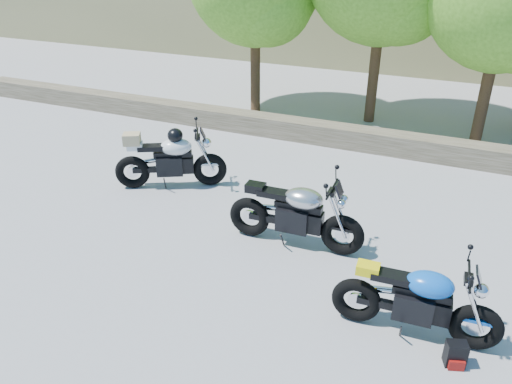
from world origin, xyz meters
TOP-DOWN VIEW (x-y plane):
  - ground at (0.00, 0.00)m, footprint 90.00×90.00m
  - stone_wall at (0.00, 5.50)m, footprint 22.00×0.55m
  - silver_bike at (0.98, 0.83)m, footprint 2.33×0.74m
  - white_bike at (-2.09, 1.89)m, footprint 2.09×1.23m
  - blue_bike at (3.10, -0.56)m, footprint 2.15×0.68m
  - backpack at (3.65, -0.91)m, footprint 0.28×0.26m

SIDE VIEW (x-z plane):
  - ground at x=0.00m, z-range 0.00..0.00m
  - backpack at x=3.65m, z-range -0.01..0.32m
  - stone_wall at x=0.00m, z-range 0.00..0.50m
  - blue_bike at x=3.10m, z-range -0.01..1.06m
  - silver_bike at x=0.98m, z-range -0.02..1.15m
  - white_bike at x=-2.09m, z-range -0.01..1.25m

